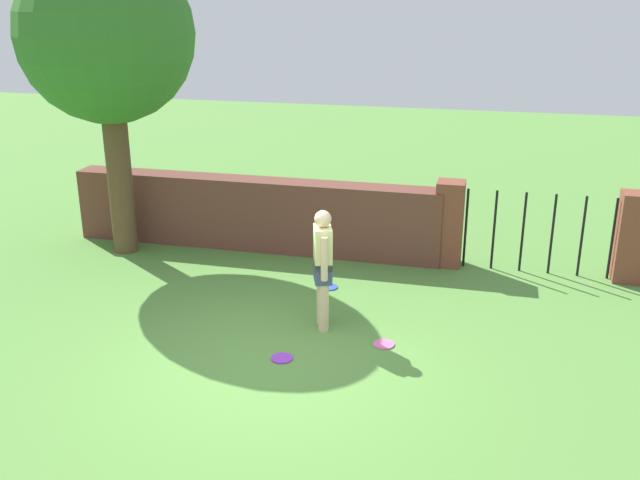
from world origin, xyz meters
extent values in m
plane|color=#568C3D|center=(0.00, 0.00, 0.00)|extent=(40.00, 40.00, 0.00)
cube|color=brown|center=(-1.50, 3.83, 0.62)|extent=(6.41, 0.50, 1.23)
cylinder|color=brown|center=(-3.61, 3.16, 1.42)|extent=(0.41, 0.41, 2.83)
sphere|color=#337028|center=(-3.61, 3.16, 3.60)|extent=(2.78, 2.78, 2.78)
cylinder|color=beige|center=(0.34, 1.23, 0.42)|extent=(0.14, 0.14, 0.85)
cylinder|color=beige|center=(0.41, 1.02, 0.42)|extent=(0.14, 0.14, 0.85)
cube|color=#3F4C72|center=(0.38, 1.12, 0.80)|extent=(0.32, 0.41, 0.28)
cube|color=beige|center=(0.38, 1.12, 1.12)|extent=(0.32, 0.41, 0.55)
sphere|color=beige|center=(0.38, 1.12, 1.51)|extent=(0.22, 0.22, 0.22)
cylinder|color=beige|center=(0.31, 1.34, 1.05)|extent=(0.09, 0.09, 0.58)
cylinder|color=beige|center=(0.45, 0.91, 1.05)|extent=(0.09, 0.09, 0.58)
cube|color=brown|center=(1.80, 3.83, 0.70)|extent=(0.44, 0.44, 1.40)
cube|color=brown|center=(4.55, 3.83, 0.70)|extent=(0.44, 0.44, 1.40)
cylinder|color=black|center=(2.07, 3.83, 0.65)|extent=(0.04, 0.04, 1.30)
cylinder|color=black|center=(2.52, 3.83, 0.65)|extent=(0.04, 0.04, 1.30)
cylinder|color=black|center=(2.96, 3.83, 0.65)|extent=(0.04, 0.04, 1.30)
cylinder|color=black|center=(3.40, 3.83, 0.65)|extent=(0.04, 0.04, 1.30)
cylinder|color=black|center=(3.84, 3.83, 0.65)|extent=(0.04, 0.04, 1.30)
cylinder|color=black|center=(4.28, 3.83, 0.65)|extent=(0.04, 0.04, 1.30)
cylinder|color=pink|center=(1.26, 0.80, 0.01)|extent=(0.27, 0.27, 0.02)
cylinder|color=purple|center=(0.11, 0.14, 0.01)|extent=(0.27, 0.27, 0.02)
cylinder|color=blue|center=(0.15, 2.42, 0.01)|extent=(0.27, 0.27, 0.02)
camera|label=1|loc=(2.43, -7.24, 4.26)|focal=40.02mm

